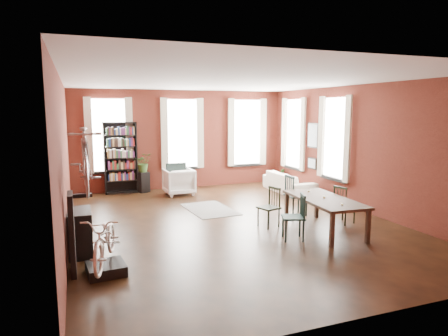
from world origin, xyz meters
name	(u,v)px	position (x,y,z in m)	size (l,w,h in m)	color
room	(233,128)	(0.25, 0.62, 2.14)	(9.00, 9.04, 3.22)	black
dining_table	(324,214)	(1.62, -1.22, 0.36)	(0.95, 2.08, 0.71)	#48382B
dining_chair_a	(293,217)	(0.70, -1.52, 0.46)	(0.43, 0.43, 0.92)	#1A3A36
dining_chair_b	(269,207)	(0.65, -0.56, 0.43)	(0.40, 0.40, 0.87)	black
dining_chair_c	(344,205)	(2.39, -0.90, 0.43)	(0.40, 0.40, 0.86)	black
dining_chair_d	(296,195)	(1.72, 0.09, 0.49)	(0.46, 0.46, 0.99)	#162F31
bookshelf	(121,158)	(-2.00, 4.30, 1.10)	(1.00, 0.32, 2.20)	black
white_armchair	(179,180)	(-0.38, 3.45, 0.44)	(0.85, 0.79, 0.87)	white
cream_sofa	(289,179)	(2.95, 2.60, 0.41)	(2.08, 0.61, 0.81)	beige
striped_rug	(210,209)	(-0.10, 1.34, 0.01)	(1.07, 1.71, 0.01)	black
bike_trainer	(106,269)	(-2.92, -1.98, 0.08)	(0.57, 0.57, 0.17)	black
bike_wall_rack	(72,234)	(-3.40, -1.80, 0.65)	(0.16, 0.60, 1.30)	black
console_table	(80,232)	(-3.28, -0.90, 0.40)	(0.40, 0.80, 0.80)	black
plant_stand	(143,182)	(-1.36, 4.18, 0.32)	(0.32, 0.32, 0.64)	black
plant_by_sofa	(280,181)	(3.31, 3.82, 0.13)	(0.31, 0.57, 0.25)	#255020
plant_small	(318,204)	(2.71, 0.61, 0.07)	(0.20, 0.38, 0.14)	#245220
bicycle_floor	(105,216)	(-2.91, -1.98, 0.94)	(0.54, 0.81, 1.54)	beige
bicycle_hung	(84,139)	(-3.15, -1.80, 2.13)	(0.47, 1.00, 1.66)	#A5A8AD
plant_on_stand	(143,165)	(-1.33, 4.22, 0.87)	(0.54, 0.60, 0.46)	#3B6227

